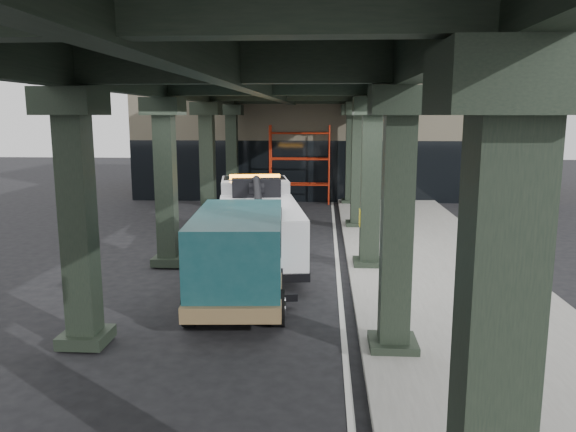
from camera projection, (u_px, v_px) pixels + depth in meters
The scene contains 8 objects.
ground at pixel (275, 288), 14.82m from camera, with size 90.00×90.00×0.00m, color black.
sidewalk at pixel (433, 268), 16.48m from camera, with size 5.00×40.00×0.15m, color gray.
lane_stripe at pixel (338, 269), 16.67m from camera, with size 0.12×38.00×0.01m, color silver.
viaduct at pixel (266, 81), 15.84m from camera, with size 7.40×32.00×6.40m.
building at pixel (337, 124), 33.62m from camera, with size 22.00×10.00×8.00m, color #C6B793.
scaffolding at pixel (300, 162), 28.83m from camera, with size 3.08×0.88×4.00m.
tow_truck at pixel (257, 219), 17.58m from camera, with size 3.38×8.28×2.64m.
towed_van at pixel (240, 252), 13.67m from camera, with size 2.54×5.64×2.23m.
Camera 1 is at (1.26, -14.19, 4.50)m, focal length 35.00 mm.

